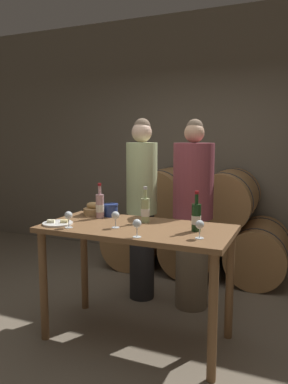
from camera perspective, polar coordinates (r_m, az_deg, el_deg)
ground_plane at (r=3.26m, az=-1.07°, el=-21.31°), size 10.00×10.00×0.00m
stone_wall_back at (r=5.03m, az=9.82°, el=8.06°), size 10.00×0.12×3.20m
barrel_stack at (r=4.59m, az=7.83°, el=-5.03°), size 2.16×0.91×1.25m
tasting_table at (r=2.95m, az=-1.11°, el=-7.86°), size 1.48×0.72×0.93m
person_left at (r=3.69m, az=-0.34°, el=-2.30°), size 0.30×0.30×1.79m
person_right at (r=3.52m, az=7.44°, el=-3.43°), size 0.37×0.37×1.78m
wine_bottle_red at (r=2.78m, az=7.97°, el=-3.81°), size 0.07×0.07×0.30m
wine_bottle_white at (r=3.03m, az=0.20°, el=-2.75°), size 0.07×0.07×0.29m
wine_bottle_rose at (r=3.22m, az=-6.74°, el=-2.10°), size 0.07×0.07×0.30m
blue_crock at (r=3.29m, az=-5.08°, el=-2.65°), size 0.13×0.13×0.11m
bread_basket at (r=3.37m, az=-7.71°, el=-2.71°), size 0.18×0.18×0.11m
cheese_plate at (r=3.06m, az=-13.01°, el=-4.65°), size 0.24×0.24×0.04m
wine_glass_far_left at (r=2.91m, az=-11.44°, el=-3.61°), size 0.06×0.06×0.13m
wine_glass_left at (r=2.86m, az=-4.37°, el=-3.68°), size 0.06×0.06×0.13m
wine_glass_center at (r=2.58m, az=-1.08°, el=-4.95°), size 0.06×0.06×0.13m
wine_glass_right at (r=2.58m, az=8.48°, el=-5.05°), size 0.06×0.06×0.13m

